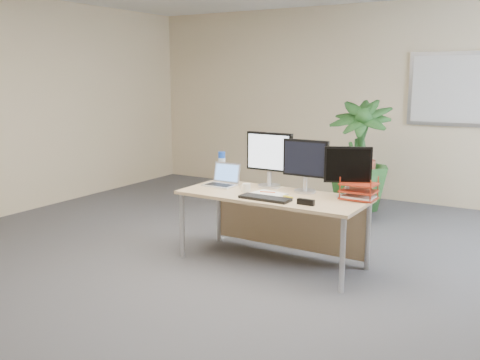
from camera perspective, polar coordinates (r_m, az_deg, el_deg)
The scene contains 17 objects.
floor at distance 4.47m, azimuth -3.35°, elevation -11.64°, with size 8.00×8.00×0.00m, color #45454A.
back_wall at distance 7.77m, azimuth 13.55°, elevation 8.03°, with size 7.00×0.04×2.70m, color beige.
whiteboard at distance 7.45m, azimuth 22.47°, elevation 8.93°, with size 1.30×0.04×0.95m.
desk at distance 5.00m, azimuth 3.99°, elevation -2.85°, with size 1.73×0.75×0.66m.
floor_plant at distance 6.48m, azimuth 12.51°, elevation 2.18°, with size 0.84×0.84×1.50m, color #163C17.
monitor_left at distance 5.14m, azimuth 3.15°, elevation 2.57°, with size 0.48×0.22×0.53m.
monitor_right at distance 4.94m, azimuth 7.00°, elevation 1.88°, with size 0.44×0.20×0.49m.
monitor_dark at distance 4.77m, azimuth 11.43°, elevation 1.18°, with size 0.39×0.20×0.46m.
laptop at distance 5.27m, azimuth -1.83°, elevation 0.04°, with size 0.30×0.27×0.21m.
keyboard at distance 4.67m, azimuth 2.68°, elevation -1.95°, with size 0.46×0.15×0.03m, color black.
coffee_mug at distance 4.95m, azimuth 0.66°, elevation -0.86°, with size 0.11×0.07×0.08m.
spiral_notebook at distance 4.86m, azimuth 3.01°, elevation -1.51°, with size 0.30×0.23×0.01m, color white.
orange_pen at distance 4.90m, azimuth 2.97°, elevation -1.30°, with size 0.01×0.01×0.14m, color #DD4D18.
yellow_highlighter at distance 4.76m, azimuth 5.15°, elevation -1.80°, with size 0.01×0.01×0.11m, color yellow.
water_bottle at distance 5.48m, azimuth -1.96°, elevation 1.40°, with size 0.08×0.08×0.30m.
letter_tray at distance 4.77m, azimuth 12.55°, elevation -1.30°, with size 0.30×0.23×0.14m.
stapler at distance 4.51m, azimuth 7.03°, elevation -2.35°, with size 0.15×0.04×0.05m, color black.
Camera 1 is at (2.34, -3.40, 1.73)m, focal length 40.00 mm.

